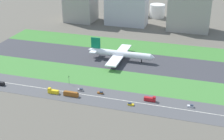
{
  "coord_description": "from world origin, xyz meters",
  "views": [
    {
      "loc": [
        72.6,
        -277.62,
        120.84
      ],
      "look_at": [
        -1.53,
        -36.5,
        6.0
      ],
      "focal_mm": 53.29,
      "sensor_mm": 36.0,
      "label": 1
    }
  ],
  "objects_px": {
    "bus_0": "(71,94)",
    "hangar_building": "(126,8)",
    "airliner": "(119,54)",
    "truck_1": "(53,91)",
    "car_2": "(191,106)",
    "fuel_tank_east": "(181,14)",
    "traffic_light": "(69,79)",
    "truck_0": "(150,99)",
    "terminal_building": "(80,1)",
    "office_tower": "(189,12)",
    "fuel_tank_west": "(140,10)",
    "car_0": "(100,93)",
    "fuel_tank_centre": "(157,11)",
    "car_1": "(81,90)",
    "car_3": "(131,104)"
  },
  "relations": [
    {
      "from": "truck_1",
      "to": "fuel_tank_centre",
      "type": "xyz_separation_m",
      "value": [
        37.5,
        237.0,
        7.0
      ]
    },
    {
      "from": "truck_1",
      "to": "car_0",
      "type": "xyz_separation_m",
      "value": [
        34.7,
        10.0,
        -0.75
      ]
    },
    {
      "from": "car_3",
      "to": "traffic_light",
      "type": "bearing_deg",
      "value": -18.02
    },
    {
      "from": "truck_1",
      "to": "terminal_building",
      "type": "xyz_separation_m",
      "value": [
        -54.31,
        192.0,
        23.91
      ]
    },
    {
      "from": "hangar_building",
      "to": "terminal_building",
      "type": "bearing_deg",
      "value": 180.0
    },
    {
      "from": "office_tower",
      "to": "fuel_tank_west",
      "type": "distance_m",
      "value": 83.86
    },
    {
      "from": "car_0",
      "to": "office_tower",
      "type": "bearing_deg",
      "value": 75.21
    },
    {
      "from": "bus_0",
      "to": "traffic_light",
      "type": "xyz_separation_m",
      "value": [
        -9.42,
        17.99,
        2.47
      ]
    },
    {
      "from": "fuel_tank_west",
      "to": "bus_0",
      "type": "bearing_deg",
      "value": -89.66
    },
    {
      "from": "car_2",
      "to": "fuel_tank_centre",
      "type": "relative_size",
      "value": 0.22
    },
    {
      "from": "truck_0",
      "to": "terminal_building",
      "type": "relative_size",
      "value": 0.16
    },
    {
      "from": "truck_0",
      "to": "traffic_light",
      "type": "xyz_separation_m",
      "value": [
        -67.48,
        7.99,
        2.62
      ]
    },
    {
      "from": "truck_1",
      "to": "fuel_tank_east",
      "type": "xyz_separation_m",
      "value": [
        69.07,
        237.0,
        4.87
      ]
    },
    {
      "from": "car_0",
      "to": "truck_0",
      "type": "bearing_deg",
      "value": -0.0
    },
    {
      "from": "truck_1",
      "to": "fuel_tank_west",
      "type": "height_order",
      "value": "fuel_tank_west"
    },
    {
      "from": "bus_0",
      "to": "hangar_building",
      "type": "xyz_separation_m",
      "value": [
        -8.23,
        192.0,
        18.51
      ]
    },
    {
      "from": "airliner",
      "to": "fuel_tank_centre",
      "type": "relative_size",
      "value": 3.25
    },
    {
      "from": "car_1",
      "to": "car_0",
      "type": "xyz_separation_m",
      "value": [
        16.3,
        0.0,
        0.0
      ]
    },
    {
      "from": "car_2",
      "to": "truck_0",
      "type": "height_order",
      "value": "truck_0"
    },
    {
      "from": "bus_0",
      "to": "hangar_building",
      "type": "distance_m",
      "value": 193.07
    },
    {
      "from": "bus_0",
      "to": "truck_0",
      "type": "distance_m",
      "value": 58.91
    },
    {
      "from": "car_3",
      "to": "traffic_light",
      "type": "relative_size",
      "value": 0.61
    },
    {
      "from": "airliner",
      "to": "car_1",
      "type": "xyz_separation_m",
      "value": [
        -11.78,
        -68.0,
        -5.31
      ]
    },
    {
      "from": "hangar_building",
      "to": "fuel_tank_east",
      "type": "bearing_deg",
      "value": 35.76
    },
    {
      "from": "truck_0",
      "to": "office_tower",
      "type": "distance_m",
      "value": 183.39
    },
    {
      "from": "car_2",
      "to": "fuel_tank_east",
      "type": "relative_size",
      "value": 0.18
    },
    {
      "from": "airliner",
      "to": "truck_1",
      "type": "bearing_deg",
      "value": -111.15
    },
    {
      "from": "airliner",
      "to": "car_2",
      "type": "distance_m",
      "value": 99.02
    },
    {
      "from": "traffic_light",
      "to": "office_tower",
      "type": "height_order",
      "value": "office_tower"
    },
    {
      "from": "bus_0",
      "to": "car_1",
      "type": "height_order",
      "value": "bus_0"
    },
    {
      "from": "terminal_building",
      "to": "office_tower",
      "type": "bearing_deg",
      "value": 0.0
    },
    {
      "from": "bus_0",
      "to": "car_1",
      "type": "distance_m",
      "value": 10.66
    },
    {
      "from": "truck_0",
      "to": "car_2",
      "type": "bearing_deg",
      "value": 0.0
    },
    {
      "from": "bus_0",
      "to": "terminal_building",
      "type": "height_order",
      "value": "terminal_building"
    },
    {
      "from": "car_0",
      "to": "office_tower",
      "type": "xyz_separation_m",
      "value": [
        48.05,
        182.0,
        20.99
      ]
    },
    {
      "from": "traffic_light",
      "to": "fuel_tank_centre",
      "type": "bearing_deg",
      "value": 81.66
    },
    {
      "from": "airliner",
      "to": "truck_1",
      "type": "height_order",
      "value": "airliner"
    },
    {
      "from": "car_1",
      "to": "office_tower",
      "type": "relative_size",
      "value": 0.09
    },
    {
      "from": "truck_0",
      "to": "airliner",
      "type": "bearing_deg",
      "value": 122.11
    },
    {
      "from": "bus_0",
      "to": "fuel_tank_east",
      "type": "height_order",
      "value": "fuel_tank_east"
    },
    {
      "from": "bus_0",
      "to": "car_2",
      "type": "height_order",
      "value": "bus_0"
    },
    {
      "from": "car_0",
      "to": "fuel_tank_east",
      "type": "distance_m",
      "value": 229.66
    },
    {
      "from": "car_1",
      "to": "truck_0",
      "type": "height_order",
      "value": "truck_0"
    },
    {
      "from": "airliner",
      "to": "truck_0",
      "type": "relative_size",
      "value": 7.74
    },
    {
      "from": "airliner",
      "to": "car_1",
      "type": "height_order",
      "value": "airliner"
    },
    {
      "from": "truck_1",
      "to": "car_1",
      "type": "relative_size",
      "value": 1.91
    },
    {
      "from": "terminal_building",
      "to": "car_0",
      "type": "bearing_deg",
      "value": -63.94
    },
    {
      "from": "truck_1",
      "to": "car_3",
      "type": "bearing_deg",
      "value": -180.0
    },
    {
      "from": "bus_0",
      "to": "fuel_tank_east",
      "type": "bearing_deg",
      "value": -102.9
    },
    {
      "from": "traffic_light",
      "to": "airliner",
      "type": "bearing_deg",
      "value": 67.55
    }
  ]
}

